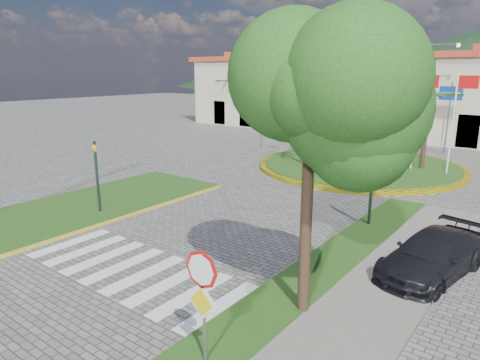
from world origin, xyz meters
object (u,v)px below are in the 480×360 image
Objects in this scene: deciduous_tree at (311,108)px; car_side_right at (433,255)px; stop_sign at (202,291)px; white_van at (337,136)px; roundabout_island at (359,165)px; car_dark_a at (410,135)px.

deciduous_tree is 1.52× the size of car_side_right.
stop_sign reaches higher than car_side_right.
car_side_right is at bearing -152.77° from white_van.
roundabout_island is 18.55m from deciduous_tree.
stop_sign is 7.83m from car_side_right.
stop_sign is (4.90, -20.04, 1.62)m from roundabout_island.
roundabout_island is 12.48m from car_dark_a.
roundabout_island is 3.41× the size of car_dark_a.
roundabout_island reaches higher than white_van.
car_dark_a is 0.83× the size of car_side_right.
white_van is (-10.80, 25.00, -4.52)m from deciduous_tree.
car_side_right is (2.00, 4.26, -4.53)m from deciduous_tree.
stop_sign is 29.86m from white_van.
roundabout_island is at bearing -150.91° from white_van.
deciduous_tree is (5.50, -17.00, 5.00)m from roundabout_island.
roundabout_island is at bearing 107.91° from deciduous_tree.
white_van is (-5.30, 8.00, 0.48)m from roundabout_island.
stop_sign is 0.39× the size of deciduous_tree.
car_side_right is (2.60, 7.29, -1.14)m from stop_sign.
white_van reaches higher than car_side_right.
deciduous_tree is at bearing -72.09° from roundabout_island.
deciduous_tree reaches higher than white_van.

